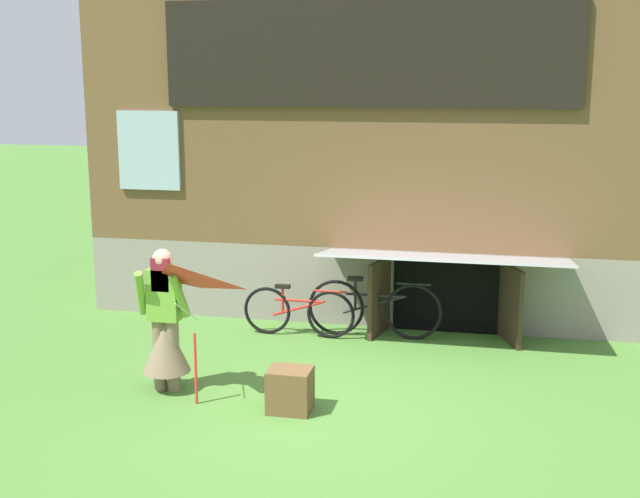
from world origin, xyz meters
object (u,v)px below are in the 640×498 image
at_px(wooden_crate, 290,390).
at_px(bicycle_red, 298,311).
at_px(person, 165,332).
at_px(bicycle_black, 374,308).
at_px(kite, 169,299).

bearing_deg(wooden_crate, bicycle_red, 101.51).
distance_m(bicycle_red, wooden_crate, 2.49).
relative_size(person, bicycle_black, 0.89).
height_order(kite, wooden_crate, kite).
bearing_deg(person, bicycle_red, 54.71).
bearing_deg(bicycle_red, bicycle_black, 10.47).
height_order(kite, bicycle_red, kite).
xyz_separation_m(person, kite, (0.29, -0.54, 0.53)).
relative_size(person, kite, 1.12).
xyz_separation_m(person, bicycle_red, (0.96, 2.17, -0.33)).
relative_size(kite, bicycle_red, 0.94).
relative_size(bicycle_black, wooden_crate, 3.95).
bearing_deg(wooden_crate, person, 169.65).
distance_m(kite, bicycle_black, 3.42).
bearing_deg(kite, wooden_crate, 13.13).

